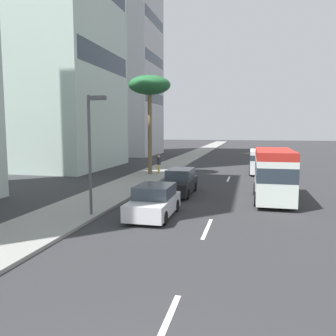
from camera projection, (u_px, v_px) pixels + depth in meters
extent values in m
plane|color=#2D2D30|center=(231.00, 172.00, 35.23)|extent=(198.00, 198.00, 0.00)
cube|color=gray|center=(161.00, 170.00, 36.87)|extent=(162.00, 3.61, 0.15)
cube|color=silver|center=(164.00, 329.00, 7.72)|extent=(3.20, 0.16, 0.01)
cube|color=silver|center=(207.00, 228.00, 15.49)|extent=(3.20, 0.16, 0.01)
cube|color=silver|center=(228.00, 179.00, 30.65)|extent=(3.20, 0.16, 0.01)
cube|color=white|center=(260.00, 161.00, 34.14)|extent=(5.33, 1.96, 2.10)
cube|color=#2D3842|center=(261.00, 156.00, 34.09)|extent=(5.34, 1.96, 0.50)
cylinder|color=black|center=(250.00, 168.00, 35.99)|extent=(0.72, 0.24, 0.72)
cylinder|color=black|center=(269.00, 168.00, 35.57)|extent=(0.72, 0.24, 0.72)
cylinder|color=black|center=(250.00, 172.00, 32.90)|extent=(0.72, 0.24, 0.72)
cylinder|color=black|center=(271.00, 172.00, 32.48)|extent=(0.72, 0.24, 0.72)
cube|color=black|center=(180.00, 186.00, 23.52)|extent=(4.74, 1.71, 0.84)
cube|color=#38424C|center=(180.00, 174.00, 23.66)|extent=(2.61, 1.58, 0.68)
cylinder|color=black|center=(187.00, 194.00, 21.95)|extent=(0.64, 0.22, 0.64)
cylinder|color=black|center=(163.00, 193.00, 22.30)|extent=(0.64, 0.22, 0.64)
cylinder|color=black|center=(195.00, 186.00, 24.79)|extent=(0.64, 0.22, 0.64)
cylinder|color=black|center=(173.00, 186.00, 25.15)|extent=(0.64, 0.22, 0.64)
cube|color=silver|center=(154.00, 206.00, 17.55)|extent=(4.31, 1.89, 0.77)
cube|color=#38424C|center=(155.00, 191.00, 17.68)|extent=(2.37, 1.74, 0.63)
cylinder|color=black|center=(164.00, 218.00, 16.09)|extent=(0.64, 0.22, 0.64)
cylinder|color=black|center=(128.00, 216.00, 16.48)|extent=(0.64, 0.22, 0.64)
cylinder|color=black|center=(176.00, 206.00, 18.67)|extent=(0.64, 0.22, 0.64)
cylinder|color=black|center=(145.00, 204.00, 19.07)|extent=(0.64, 0.22, 0.64)
cube|color=silver|center=(274.00, 177.00, 21.31)|extent=(6.24, 2.13, 2.44)
cube|color=#B2261E|center=(274.00, 154.00, 21.14)|extent=(6.24, 2.13, 0.46)
cube|color=#28333D|center=(274.00, 170.00, 21.25)|extent=(6.25, 2.13, 0.81)
cylinder|color=black|center=(256.00, 188.00, 23.40)|extent=(0.84, 0.26, 0.84)
cylinder|color=black|center=(287.00, 190.00, 22.94)|extent=(0.84, 0.26, 0.84)
cylinder|color=black|center=(256.00, 199.00, 19.90)|extent=(0.84, 0.26, 0.84)
cylinder|color=black|center=(294.00, 201.00, 19.44)|extent=(0.84, 0.26, 0.84)
cylinder|color=gold|center=(159.00, 169.00, 33.11)|extent=(0.14, 0.14, 0.85)
cylinder|color=gold|center=(159.00, 169.00, 33.27)|extent=(0.14, 0.14, 0.85)
cube|color=#333338|center=(159.00, 161.00, 33.11)|extent=(0.38, 0.34, 0.67)
sphere|color=beige|center=(159.00, 156.00, 33.06)|extent=(0.23, 0.23, 0.23)
cylinder|color=brown|center=(150.00, 133.00, 32.50)|extent=(0.37, 0.37, 7.62)
ellipsoid|color=#236033|center=(150.00, 85.00, 32.01)|extent=(3.84, 3.84, 1.73)
cylinder|color=#4C4C51|center=(90.00, 156.00, 17.16)|extent=(0.14, 0.14, 5.86)
cube|color=#4C4C51|center=(97.00, 98.00, 16.75)|extent=(0.24, 0.90, 0.20)
cube|color=#2D3847|center=(105.00, 59.00, 37.35)|extent=(12.64, 0.08, 2.17)
cube|color=#BCBCC1|center=(115.00, 51.00, 57.70)|extent=(11.70, 13.70, 34.26)
cube|color=#2D3847|center=(155.00, 98.00, 57.05)|extent=(10.77, 0.08, 1.71)
cube|color=#2D3847|center=(155.00, 59.00, 56.36)|extent=(10.77, 0.08, 1.71)
cube|color=#2D3847|center=(154.00, 20.00, 55.66)|extent=(10.77, 0.08, 1.71)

